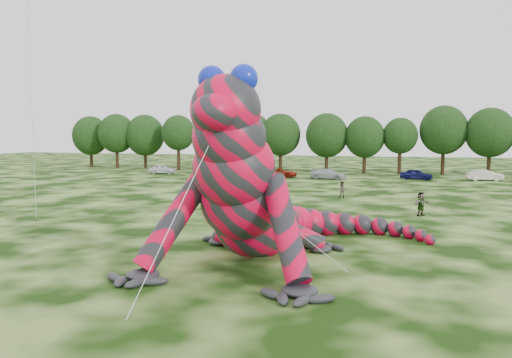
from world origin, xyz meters
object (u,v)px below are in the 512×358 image
Objects in this scene: tree_11 at (490,142)px; tree_9 at (400,146)px; tree_2 at (145,142)px; tree_6 at (280,143)px; tree_0 at (91,142)px; tree_10 at (443,140)px; car_2 at (282,173)px; spectator_1 at (342,190)px; car_3 at (328,174)px; tree_4 at (215,144)px; spectator_4 at (255,181)px; spectator_5 at (421,204)px; tree_8 at (365,145)px; car_4 at (416,174)px; inflatable_gecko at (260,166)px; tree_3 at (178,142)px; tree_5 at (251,142)px; tree_1 at (117,141)px; flying_kite at (27,1)px; car_0 at (162,169)px; tree_7 at (327,143)px; car_5 at (485,175)px; car_1 at (209,171)px.

tree_9 is at bearing -176.18° from tree_11.
tree_2 is 1.02× the size of tree_6.
tree_0 is 61.96m from tree_10.
spectator_1 reaches higher than car_2.
tree_9 reaches higher than car_3.
tree_4 is 5.13× the size of spectator_4.
car_2 is at bearing 71.95° from spectator_5.
tree_9 is at bearing 3.89° from tree_8.
tree_10 is at bearing 76.97° from spectator_1.
car_4 is 23.56m from spectator_1.
tree_3 reaches higher than inflatable_gecko.
tree_6 is at bearing -175.66° from tree_10.
spectator_1 is (18.83, -32.18, -4.10)m from tree_5.
tree_4 is at bearing 59.75° from car_2.
tree_11 is at bearing 3.84° from tree_8.
tree_2 is 0.92× the size of tree_10.
car_2 is (33.09, -10.42, -4.26)m from tree_1.
tree_5 is 2.30× the size of car_4.
tree_2 is at bearing 111.49° from flying_kite.
tree_4 is (18.71, 0.66, -0.38)m from tree_1.
spectator_1 is at bearing -99.78° from tree_9.
tree_0 is at bearing 153.59° from spectator_1.
inflatable_gecko is at bearing -91.80° from tree_8.
tree_4 is at bearing -32.35° from car_0.
tree_9 reaches higher than spectator_5.
tree_7 is 23.91m from tree_11.
tree_11 is at bearing 26.26° from spectator_5.
spectator_1 reaches higher than car_3.
tree_11 reaches higher than car_0.
car_5 is at bearing -9.61° from tree_2.
tree_9 is 1.77× the size of car_3.
tree_3 is 0.96× the size of tree_5.
tree_1 is at bearing 71.18° from car_1.
car_3 is 3.07× the size of spectator_1.
car_5 is (47.66, -7.61, -3.98)m from tree_3.
tree_2 is at bearing 179.79° from tree_10.
tree_10 reaches higher than spectator_4.
tree_2 is 2.14× the size of car_5.
tree_6 reaches higher than car_3.
car_2 is (6.46, 42.96, -13.80)m from flying_kite.
tree_10 is at bearing 11.02° from tree_9.
tree_4 reaches higher than car_1.
tree_3 is (18.84, -2.17, -0.03)m from tree_0.
car_0 is at bearing -138.52° from tree_5.
inflatable_gecko is at bearing 152.58° from car_5.
tree_6 is at bearing 79.67° from car_4.
tree_4 is 13.41m from car_1.
car_1 is at bearing -103.26° from tree_5.
car_1 is at bearing 143.98° from spectator_1.
car_5 is at bearing 61.86° from spectator_1.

